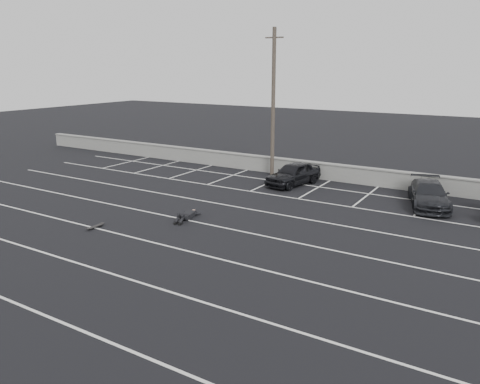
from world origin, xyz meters
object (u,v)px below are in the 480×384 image
Objects in this scene: car_left at (293,174)px; person at (189,212)px; utility_pole at (273,103)px; skateboard at (95,226)px; car_right at (429,194)px.

car_left is 1.59× the size of person.
person is (0.67, -9.79, -4.43)m from utility_pole.
car_left reaches higher than skateboard.
car_right is 0.47× the size of utility_pole.
person is at bearing -157.31° from car_right.
car_left is at bearing 69.86° from skateboard.
car_left is at bearing 68.45° from person.
utility_pole is (-10.04, 2.04, 4.04)m from car_right.
skateboard is (-2.62, -3.39, -0.16)m from person.
person is at bearing -86.07° from utility_pole.
car_left is 12.43m from skateboard.
car_right is at bearing 42.41° from skateboard.
car_right reaches higher than skateboard.
utility_pole reaches higher than person.
person is (-1.55, -8.30, -0.44)m from car_left.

